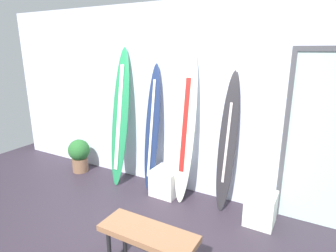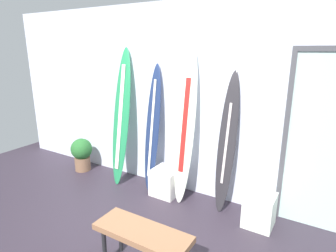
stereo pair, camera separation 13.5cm
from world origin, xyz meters
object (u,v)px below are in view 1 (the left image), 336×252
Objects in this scene: surfboard_charcoal at (227,144)px; surfboard_navy at (152,129)px; display_block_left at (166,182)px; potted_plant at (79,154)px; glass_door at (333,140)px; display_block_center at (260,208)px; surfboard_emerald at (120,119)px; surfboard_ivory at (186,126)px; bench at (148,236)px.

surfboard_navy is at bearing -179.99° from surfboard_charcoal.
display_block_left is 1.77m from potted_plant.
display_block_center is at bearing -153.48° from glass_door.
surfboard_emerald is at bearing 4.32° from potted_plant.
glass_door is (2.94, 0.23, 0.05)m from surfboard_emerald.
surfboard_charcoal reaches higher than display_block_left.
glass_door is at bearing 4.53° from surfboard_emerald.
glass_door reaches higher than surfboard_emerald.
surfboard_emerald is 0.98× the size of surfboard_ivory.
surfboard_emerald is 1.14m from surfboard_ivory.
glass_door is at bearing 8.46° from surfboard_charcoal.
surfboard_ivory reaches higher than surfboard_charcoal.
surfboard_emerald is 1.00× the size of glass_door.
display_block_left is (-0.89, -0.09, -0.73)m from surfboard_charcoal.
surfboard_emerald reaches higher than surfboard_navy.
surfboard_navy is at bearing 5.57° from surfboard_emerald.
surfboard_ivory is 1.02× the size of glass_door.
display_block_left is 0.41× the size of bench.
surfboard_emerald reaches higher than potted_plant.
bench is at bearing -99.91° from surfboard_charcoal.
glass_door is 2.25× the size of bench.
bench reaches higher than display_block_center.
potted_plant is (-1.47, -0.12, -0.64)m from surfboard_navy.
surfboard_emerald is 3.66× the size of potted_plant.
surfboard_ivory is 1.44m from display_block_center.
surfboard_ivory is 2.19m from potted_plant.
surfboard_emerald is 2.25× the size of bench.
bench is at bearing -30.68° from potted_plant.
glass_door is 3.94m from potted_plant.
potted_plant is (-3.85, -0.30, -0.79)m from glass_door.
display_block_center is at bearing -2.63° from surfboard_emerald.
surfboard_charcoal is 1.64m from bench.
surfboard_emerald reaches higher than bench.
glass_door reaches higher than surfboard_navy.
display_block_left is at bearing -172.81° from glass_door.
surfboard_navy is 1.03× the size of surfboard_charcoal.
surfboard_charcoal reaches higher than potted_plant.
bench is (0.91, -1.54, -0.56)m from surfboard_navy.
surfboard_ivory is 5.56× the size of display_block_left.
display_block_center is 0.70× the size of potted_plant.
surfboard_ivory is at bearing 0.78° from surfboard_emerald.
surfboard_ivory is 1.68m from bench.
surfboard_emerald is 5.42× the size of display_block_left.
surfboard_ivory reaches higher than surfboard_navy.
surfboard_navy reaches higher than display_block_left.
surfboard_navy is 1.18m from surfboard_charcoal.
surfboard_charcoal is 1.23m from glass_door.
surfboard_navy is 4.84× the size of display_block_left.
potted_plant reaches higher than display_block_left.
surfboard_ivory reaches higher than display_block_left.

